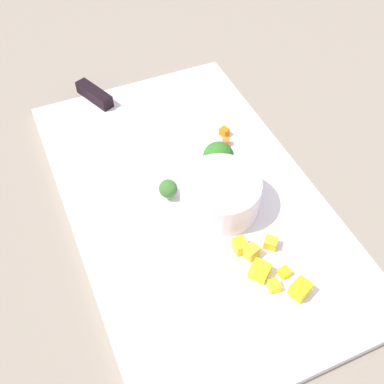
% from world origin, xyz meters
% --- Properties ---
extents(ground_plane, '(4.00, 4.00, 0.00)m').
position_xyz_m(ground_plane, '(0.00, 0.00, 0.00)').
color(ground_plane, gray).
extents(cutting_board, '(0.54, 0.32, 0.01)m').
position_xyz_m(cutting_board, '(0.00, 0.00, 0.01)').
color(cutting_board, white).
rests_on(cutting_board, ground_plane).
extents(prep_bowl, '(0.10, 0.10, 0.05)m').
position_xyz_m(prep_bowl, '(-0.03, -0.03, 0.04)').
color(prep_bowl, white).
rests_on(prep_bowl, cutting_board).
extents(chef_knife, '(0.29, 0.14, 0.02)m').
position_xyz_m(chef_knife, '(0.20, 0.04, 0.02)').
color(chef_knife, silver).
rests_on(chef_knife, cutting_board).
extents(carrot_dice_0, '(0.01, 0.01, 0.01)m').
position_xyz_m(carrot_dice_0, '(0.07, -0.09, 0.02)').
color(carrot_dice_0, orange).
rests_on(carrot_dice_0, cutting_board).
extents(carrot_dice_1, '(0.02, 0.01, 0.01)m').
position_xyz_m(carrot_dice_1, '(0.09, -0.09, 0.02)').
color(carrot_dice_1, orange).
rests_on(carrot_dice_1, cutting_board).
extents(carrot_dice_2, '(0.01, 0.01, 0.01)m').
position_xyz_m(carrot_dice_2, '(0.06, -0.07, 0.02)').
color(carrot_dice_2, orange).
rests_on(carrot_dice_2, cutting_board).
extents(pepper_dice_0, '(0.02, 0.01, 0.01)m').
position_xyz_m(pepper_dice_0, '(-0.16, -0.03, 0.02)').
color(pepper_dice_0, yellow).
rests_on(pepper_dice_0, cutting_board).
extents(pepper_dice_1, '(0.01, 0.01, 0.01)m').
position_xyz_m(pepper_dice_1, '(-0.15, -0.05, 0.02)').
color(pepper_dice_1, yellow).
rests_on(pepper_dice_1, cutting_board).
extents(pepper_dice_2, '(0.03, 0.03, 0.01)m').
position_xyz_m(pepper_dice_2, '(-0.14, -0.03, 0.02)').
color(pepper_dice_2, yellow).
rests_on(pepper_dice_2, cutting_board).
extents(pepper_dice_3, '(0.02, 0.02, 0.02)m').
position_xyz_m(pepper_dice_3, '(-0.10, -0.02, 0.02)').
color(pepper_dice_3, yellow).
rests_on(pepper_dice_3, cutting_board).
extents(pepper_dice_4, '(0.03, 0.03, 0.02)m').
position_xyz_m(pepper_dice_4, '(-0.18, -0.06, 0.02)').
color(pepper_dice_4, yellow).
rests_on(pepper_dice_4, cutting_board).
extents(pepper_dice_5, '(0.02, 0.02, 0.01)m').
position_xyz_m(pepper_dice_5, '(-0.11, -0.06, 0.02)').
color(pepper_dice_5, yellow).
rests_on(pepper_dice_5, cutting_board).
extents(pepper_dice_6, '(0.02, 0.02, 0.02)m').
position_xyz_m(pepper_dice_6, '(-0.11, -0.03, 0.02)').
color(pepper_dice_6, yellow).
rests_on(pepper_dice_6, cutting_board).
extents(broccoli_floret_0, '(0.02, 0.02, 0.03)m').
position_xyz_m(broccoli_floret_0, '(0.01, 0.03, 0.03)').
color(broccoli_floret_0, '#83BA5D').
rests_on(broccoli_floret_0, cutting_board).
extents(broccoli_floret_1, '(0.04, 0.04, 0.05)m').
position_xyz_m(broccoli_floret_1, '(0.03, -0.05, 0.04)').
color(broccoli_floret_1, '#82BE5A').
rests_on(broccoli_floret_1, cutting_board).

